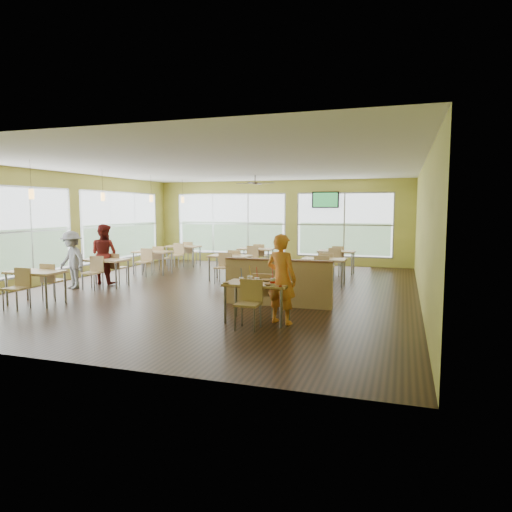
# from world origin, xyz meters

# --- Properties ---
(room) EXTENTS (12.00, 12.04, 3.20)m
(room) POSITION_xyz_m (0.00, 0.00, 1.60)
(room) COLOR black
(room) RESTS_ON ground
(window_bays) EXTENTS (9.24, 10.24, 2.38)m
(window_bays) POSITION_xyz_m (-2.65, 3.08, 1.48)
(window_bays) COLOR white
(window_bays) RESTS_ON room
(main_table) EXTENTS (1.22, 1.52, 0.87)m
(main_table) POSITION_xyz_m (2.00, -3.00, 0.63)
(main_table) COLOR tan
(main_table) RESTS_ON floor
(half_wall_divider) EXTENTS (2.40, 0.14, 1.04)m
(half_wall_divider) POSITION_xyz_m (2.00, -1.55, 0.52)
(half_wall_divider) COLOR tan
(half_wall_divider) RESTS_ON floor
(dining_tables) EXTENTS (6.92, 8.72, 0.87)m
(dining_tables) POSITION_xyz_m (-1.05, 1.71, 0.63)
(dining_tables) COLOR tan
(dining_tables) RESTS_ON floor
(pendant_lights) EXTENTS (0.11, 7.31, 0.86)m
(pendant_lights) POSITION_xyz_m (-3.20, 0.68, 2.45)
(pendant_lights) COLOR #2D2119
(pendant_lights) RESTS_ON ceiling
(ceiling_fan) EXTENTS (1.25, 1.25, 0.29)m
(ceiling_fan) POSITION_xyz_m (-0.00, 3.00, 2.95)
(ceiling_fan) COLOR #2D2119
(ceiling_fan) RESTS_ON ceiling
(tv_backwall) EXTENTS (1.00, 0.07, 0.60)m
(tv_backwall) POSITION_xyz_m (1.80, 5.90, 2.45)
(tv_backwall) COLOR black
(tv_backwall) RESTS_ON wall_back
(man_plaid) EXTENTS (0.71, 0.57, 1.68)m
(man_plaid) POSITION_xyz_m (2.46, -2.97, 0.84)
(man_plaid) COLOR #FD5E1C
(man_plaid) RESTS_ON floor
(patron_maroon) EXTENTS (0.89, 0.73, 1.70)m
(patron_maroon) POSITION_xyz_m (-3.46, -0.17, 0.85)
(patron_maroon) COLOR #5E1814
(patron_maroon) RESTS_ON floor
(patron_grey) EXTENTS (1.13, 0.87, 1.54)m
(patron_grey) POSITION_xyz_m (-3.83, -1.07, 0.77)
(patron_grey) COLOR slate
(patron_grey) RESTS_ON floor
(cup_blue) EXTENTS (0.09, 0.09, 0.31)m
(cup_blue) POSITION_xyz_m (1.75, -3.19, 0.81)
(cup_blue) COLOR white
(cup_blue) RESTS_ON main_table
(cup_yellow) EXTENTS (0.10, 0.10, 0.36)m
(cup_yellow) POSITION_xyz_m (1.89, -3.10, 0.82)
(cup_yellow) COLOR white
(cup_yellow) RESTS_ON main_table
(cup_red_near) EXTENTS (0.10, 0.10, 0.35)m
(cup_red_near) POSITION_xyz_m (2.06, -3.23, 0.82)
(cup_red_near) COLOR white
(cup_red_near) RESTS_ON main_table
(cup_red_far) EXTENTS (0.10, 0.10, 0.37)m
(cup_red_far) POSITION_xyz_m (2.37, -3.25, 0.82)
(cup_red_far) COLOR white
(cup_red_far) RESTS_ON main_table
(food_basket) EXTENTS (0.27, 0.27, 0.06)m
(food_basket) POSITION_xyz_m (2.39, -2.91, 0.78)
(food_basket) COLOR black
(food_basket) RESTS_ON main_table
(ketchup_cup) EXTENTS (0.06, 0.06, 0.02)m
(ketchup_cup) POSITION_xyz_m (2.52, -3.30, 0.76)
(ketchup_cup) COLOR #9C2109
(ketchup_cup) RESTS_ON main_table
(wrapper_left) EXTENTS (0.15, 0.14, 0.04)m
(wrapper_left) POSITION_xyz_m (1.48, -3.29, 0.77)
(wrapper_left) COLOR #A88751
(wrapper_left) RESTS_ON main_table
(wrapper_mid) EXTENTS (0.25, 0.23, 0.05)m
(wrapper_mid) POSITION_xyz_m (2.11, -2.79, 0.78)
(wrapper_mid) COLOR #A88751
(wrapper_mid) RESTS_ON main_table
(wrapper_right) EXTENTS (0.18, 0.17, 0.04)m
(wrapper_right) POSITION_xyz_m (2.28, -3.22, 0.77)
(wrapper_right) COLOR #A88751
(wrapper_right) RESTS_ON main_table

